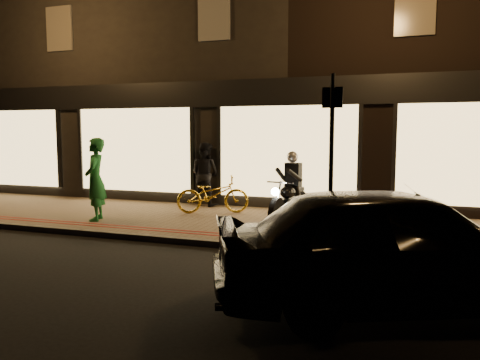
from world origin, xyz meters
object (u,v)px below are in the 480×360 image
at_px(parked_car, 398,246).
at_px(person_green, 95,179).
at_px(motorcycle, 290,195).
at_px(bicycle_gold, 213,194).
at_px(sign_post, 331,152).

bearing_deg(parked_car, person_green, 41.55).
relative_size(motorcycle, person_green, 1.03).
bearing_deg(person_green, motorcycle, 81.00).
xyz_separation_m(person_green, parked_car, (6.55, -3.01, -0.30)).
relative_size(motorcycle, bicycle_gold, 1.09).
xyz_separation_m(bicycle_gold, parked_car, (4.39, -4.74, 0.18)).
bearing_deg(sign_post, motorcycle, 120.77).
height_order(motorcycle, bicycle_gold, motorcycle).
relative_size(motorcycle, sign_post, 0.64).
bearing_deg(bicycle_gold, motorcycle, -128.23).
relative_size(sign_post, person_green, 1.60).
xyz_separation_m(motorcycle, parked_car, (2.31, -4.20, 0.03)).
distance_m(motorcycle, person_green, 4.42).
xyz_separation_m(motorcycle, bicycle_gold, (-2.08, 0.54, -0.15)).
height_order(person_green, parked_car, person_green).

